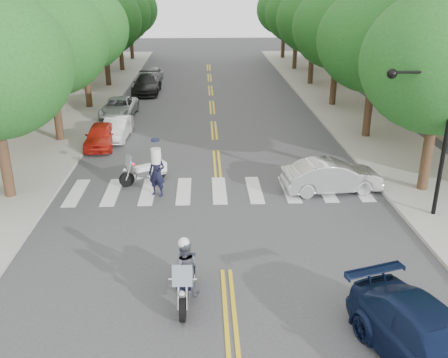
{
  "coord_description": "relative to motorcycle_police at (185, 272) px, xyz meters",
  "views": [
    {
      "loc": [
        -0.65,
        -13.6,
        8.53
      ],
      "look_at": [
        0.13,
        4.57,
        1.3
      ],
      "focal_mm": 40.0,
      "sensor_mm": 36.0,
      "label": 1
    }
  ],
  "objects": [
    {
      "name": "parked_car_a",
      "position": [
        -5.06,
        14.46,
        -0.25
      ],
      "size": [
        1.61,
        3.8,
        1.28
      ],
      "primitive_type": "imported",
      "rotation": [
        0.0,
        0.0,
        0.03
      ],
      "color": "red",
      "rests_on": "ground"
    },
    {
      "name": "tree_l_3",
      "position": [
        -7.56,
        31.46,
        4.66
      ],
      "size": [
        6.4,
        6.4,
        8.45
      ],
      "color": "#382316",
      "rests_on": "ground"
    },
    {
      "name": "tree_r_0",
      "position": [
        10.04,
        7.46,
        4.66
      ],
      "size": [
        6.4,
        6.4,
        8.45
      ],
      "color": "#382316",
      "rests_on": "ground"
    },
    {
      "name": "parked_car_e",
      "position": [
        -3.96,
        34.12,
        -0.27
      ],
      "size": [
        1.81,
        3.77,
        1.24
      ],
      "primitive_type": "imported",
      "rotation": [
        0.0,
        0.0,
        -0.1
      ],
      "color": "#9B9BA0",
      "rests_on": "ground"
    },
    {
      "name": "motorcycle_parked",
      "position": [
        -1.99,
        9.11,
        -0.38
      ],
      "size": [
        2.06,
        1.46,
        1.49
      ],
      "rotation": [
        0.0,
        0.0,
        2.14
      ],
      "color": "black",
      "rests_on": "ground"
    },
    {
      "name": "parked_car_d",
      "position": [
        -3.96,
        28.63,
        -0.15
      ],
      "size": [
        2.15,
        5.13,
        1.48
      ],
      "primitive_type": "imported",
      "rotation": [
        0.0,
        0.0,
        -0.02
      ],
      "color": "black",
      "rests_on": "ground"
    },
    {
      "name": "tree_l_5",
      "position": [
        -7.56,
        47.46,
        4.66
      ],
      "size": [
        6.4,
        6.4,
        8.45
      ],
      "color": "#382316",
      "rests_on": "ground"
    },
    {
      "name": "convertible",
      "position": [
        6.1,
        7.68,
        -0.19
      ],
      "size": [
        4.38,
        1.9,
        1.4
      ],
      "primitive_type": "imported",
      "rotation": [
        0.0,
        0.0,
        1.67
      ],
      "color": "silver",
      "rests_on": "ground"
    },
    {
      "name": "ground",
      "position": [
        1.24,
        1.46,
        -0.89
      ],
      "size": [
        140.0,
        140.0,
        0.0
      ],
      "primitive_type": "plane",
      "color": "#38383A",
      "rests_on": "ground"
    },
    {
      "name": "tree_r_3",
      "position": [
        10.04,
        31.46,
        4.66
      ],
      "size": [
        6.4,
        6.4,
        8.45
      ],
      "color": "#382316",
      "rests_on": "ground"
    },
    {
      "name": "traffic_signal_pole",
      "position": [
        8.96,
        4.95,
        2.83
      ],
      "size": [
        2.82,
        0.42,
        6.0
      ],
      "color": "black",
      "rests_on": "ground"
    },
    {
      "name": "parked_car_b",
      "position": [
        -4.44,
        15.96,
        -0.27
      ],
      "size": [
        1.5,
        3.83,
        1.24
      ],
      "primitive_type": "imported",
      "rotation": [
        0.0,
        0.0,
        -0.05
      ],
      "color": "white",
      "rests_on": "ground"
    },
    {
      "name": "tree_r_1",
      "position": [
        10.04,
        15.46,
        4.66
      ],
      "size": [
        6.4,
        6.4,
        8.45
      ],
      "color": "#382316",
      "rests_on": "ground"
    },
    {
      "name": "officer_standing",
      "position": [
        -1.4,
        7.54,
        0.12
      ],
      "size": [
        0.87,
        0.73,
        2.02
      ],
      "primitive_type": "imported",
      "rotation": [
        0.0,
        0.0,
        -0.39
      ],
      "color": "black",
      "rests_on": "ground"
    },
    {
      "name": "tree_r_4",
      "position": [
        10.04,
        39.46,
        4.66
      ],
      "size": [
        6.4,
        6.4,
        8.45
      ],
      "color": "#382316",
      "rests_on": "ground"
    },
    {
      "name": "tree_l_2",
      "position": [
        -7.56,
        23.46,
        4.66
      ],
      "size": [
        6.4,
        6.4,
        8.45
      ],
      "color": "#382316",
      "rests_on": "ground"
    },
    {
      "name": "sedan_blue",
      "position": [
        5.8,
        -3.11,
        -0.16
      ],
      "size": [
        3.44,
        5.41,
        1.46
      ],
      "primitive_type": "imported",
      "rotation": [
        0.0,
        0.0,
        0.3
      ],
      "color": "#0D1837",
      "rests_on": "ground"
    },
    {
      "name": "tree_r_2",
      "position": [
        10.04,
        23.46,
        4.66
      ],
      "size": [
        6.4,
        6.4,
        8.45
      ],
      "color": "#382316",
      "rests_on": "ground"
    },
    {
      "name": "parked_car_c",
      "position": [
        -5.06,
        20.96,
        -0.26
      ],
      "size": [
        2.26,
        4.64,
        1.27
      ],
      "primitive_type": "imported",
      "rotation": [
        0.0,
        0.0,
        -0.03
      ],
      "color": "#A6A9AD",
      "rests_on": "ground"
    },
    {
      "name": "tree_l_4",
      "position": [
        -7.56,
        39.46,
        4.66
      ],
      "size": [
        6.4,
        6.4,
        8.45
      ],
      "color": "#382316",
      "rests_on": "ground"
    },
    {
      "name": "tree_r_5",
      "position": [
        10.04,
        47.46,
        4.66
      ],
      "size": [
        6.4,
        6.4,
        8.45
      ],
      "color": "#382316",
      "rests_on": "ground"
    },
    {
      "name": "sidewalk_left",
      "position": [
        -8.26,
        23.46,
        -0.82
      ],
      "size": [
        5.0,
        60.0,
        0.15
      ],
      "primitive_type": "cube",
      "color": "#9E9991",
      "rests_on": "ground"
    },
    {
      "name": "tree_l_1",
      "position": [
        -7.56,
        15.46,
        4.66
      ],
      "size": [
        6.4,
        6.4,
        8.45
      ],
      "color": "#382316",
      "rests_on": "ground"
    },
    {
      "name": "sidewalk_right",
      "position": [
        10.74,
        23.46,
        -0.82
      ],
      "size": [
        5.0,
        60.0,
        0.15
      ],
      "primitive_type": "cube",
      "color": "#9E9991",
      "rests_on": "ground"
    },
    {
      "name": "motorcycle_police",
      "position": [
        0.0,
        0.0,
        0.0
      ],
      "size": [
        0.85,
        2.47,
        2.01
      ],
      "rotation": [
        0.0,
        0.0,
        3.1
      ],
      "color": "black",
      "rests_on": "ground"
    }
  ]
}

